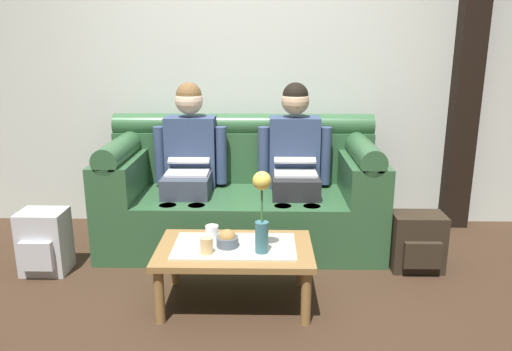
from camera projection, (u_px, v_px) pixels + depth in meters
name	position (u px, v px, depth m)	size (l,w,h in m)	color
ground_plane	(233.00, 321.00, 2.81)	(14.00, 14.00, 0.00)	#382619
back_wall_patterned	(244.00, 49.00, 4.07)	(6.00, 0.12, 2.90)	silver
timber_pillar	(470.00, 50.00, 3.92)	(0.20, 0.20, 2.90)	black
couch	(242.00, 195.00, 3.84)	(2.05, 0.88, 0.96)	#2D5633
person_left	(189.00, 159.00, 3.77)	(0.56, 0.67, 1.22)	#383D4C
person_right	(295.00, 159.00, 3.75)	(0.56, 0.67, 1.22)	#232326
coffee_table	(235.00, 254.00, 2.93)	(0.91, 0.56, 0.37)	olive
flower_vase	(262.00, 209.00, 2.75)	(0.10, 0.10, 0.47)	#336672
snack_bowl	(227.00, 240.00, 2.89)	(0.13, 0.13, 0.11)	#4C5666
cup_near_left	(261.00, 231.00, 3.00)	(0.07, 0.07, 0.09)	silver
cup_near_right	(212.00, 232.00, 3.01)	(0.08, 0.08, 0.08)	silver
cup_far_center	(207.00, 245.00, 2.79)	(0.07, 0.07, 0.09)	#DBB77A
backpack_right	(417.00, 242.00, 3.40)	(0.35, 0.27, 0.39)	#2D2319
backpack_left	(44.00, 242.00, 3.35)	(0.30, 0.28, 0.43)	#B7B7BC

